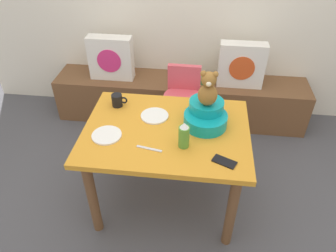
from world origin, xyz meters
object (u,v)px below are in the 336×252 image
Objects in this scene: dinner_plate_near at (155,116)px; book_stack at (197,78)px; pillow_floral_right at (241,65)px; ketchup_bottle at (184,135)px; teddy_bear at (208,89)px; highchair at (182,99)px; pillow_floral_left at (111,58)px; dinner_plate_far at (107,135)px; dining_table at (166,142)px; cell_phone at (224,162)px; infant_seat_teal at (206,115)px; coffee_mug at (117,100)px.

book_stack is at bearing 75.17° from dinner_plate_near.
pillow_floral_right is 0.45m from book_stack.
ketchup_bottle is at bearing -109.19° from pillow_floral_right.
dinner_plate_near is at bearing 173.83° from teddy_bear.
highchair is at bearing 94.85° from ketchup_bottle.
pillow_floral_left is 1.31m from dinner_plate_far.
dinner_plate_far is (0.32, -1.27, 0.07)m from pillow_floral_left.
pillow_floral_left is 0.39× the size of dining_table.
cell_phone is at bearing -52.55° from pillow_floral_left.
infant_seat_teal is (0.97, -1.05, 0.13)m from pillow_floral_left.
pillow_floral_left is 0.88m from highchair.
highchair reaches higher than cell_phone.
pillow_floral_left is 0.89m from book_stack.
ketchup_bottle is 0.38m from dinner_plate_near.
pillow_floral_left reaches higher than book_stack.
infant_seat_teal is at bearing 90.00° from teddy_bear.
teddy_bear is 1.25× the size of dinner_plate_near.
dinner_plate_near is at bearing 42.06° from dinner_plate_far.
pillow_floral_right is 1.39m from ketchup_bottle.
teddy_bear is at bearing -6.17° from dinner_plate_near.
pillow_floral_left is 2.20× the size of dinner_plate_far.
infant_seat_teal is (0.26, 0.10, 0.19)m from dining_table.
dinner_plate_near is (-0.27, -1.03, 0.24)m from book_stack.
dinner_plate_near is (-0.69, -1.01, 0.07)m from pillow_floral_right.
highchair is at bearing 85.64° from dining_table.
infant_seat_teal is at bearing -6.09° from dinner_plate_near.
dinner_plate_far is (-0.97, -1.27, 0.07)m from pillow_floral_right.
dining_table is 1.44× the size of highchair.
dinner_plate_near is (-0.23, 0.30, -0.08)m from ketchup_bottle.
pillow_floral_left reaches higher than highchair.
pillow_floral_left is 1.33× the size of infant_seat_teal.
cell_phone is (0.33, -1.01, 0.22)m from highchair.
teddy_bear is at bearing 62.95° from ketchup_bottle.
highchair is at bearing 107.95° from teddy_bear.
dining_table is 0.42m from dinner_plate_far.
dinner_plate_far is at bearing -161.51° from teddy_bear.
teddy_bear is (0.26, 0.10, 0.40)m from dining_table.
dining_table is 4.55× the size of teddy_bear.
book_stack is at bearing 75.14° from highchair.
book_stack is at bearing 94.82° from infant_seat_teal.
pillow_floral_left is 1.43m from infant_seat_teal.
pillow_floral_left is at bearing 120.68° from dinner_plate_near.
book_stack is 1.19m from teddy_bear.
teddy_bear is (0.21, -0.64, 0.50)m from highchair.
ketchup_bottle is at bearing -51.61° from dinner_plate_near.
book_stack is 0.25× the size of highchair.
book_stack is 0.18× the size of dining_table.
coffee_mug is (-0.45, -0.49, 0.27)m from highchair.
book_stack is 1.19m from dining_table.
dining_table is 0.49m from cell_phone.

